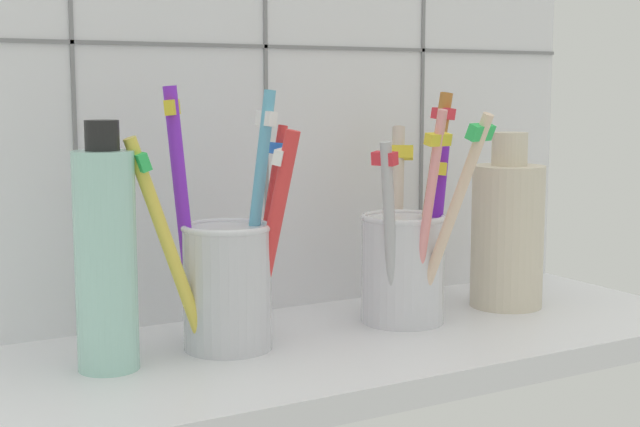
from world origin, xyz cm
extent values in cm
cube|color=silver|center=(0.00, 0.00, 1.00)|extent=(64.00, 22.00, 2.00)
cube|color=white|center=(0.00, 12.00, 22.50)|extent=(64.00, 2.00, 45.00)
cube|color=gray|center=(-16.00, 10.90, 22.50)|extent=(0.30, 0.20, 45.00)
cube|color=gray|center=(0.00, 10.90, 22.50)|extent=(0.30, 0.20, 45.00)
cube|color=gray|center=(16.00, 10.90, 22.50)|extent=(0.30, 0.20, 45.00)
cube|color=gray|center=(0.00, 10.90, 24.23)|extent=(64.00, 0.20, 0.30)
cylinder|color=silver|center=(-7.76, 1.98, 6.47)|extent=(6.45, 6.45, 8.94)
torus|color=silver|center=(-7.76, 1.98, 10.94)|extent=(6.63, 6.63, 0.50)
cylinder|color=#5DAED1|center=(-5.56, 1.75, 11.55)|extent=(3.55, 1.11, 18.43)
cube|color=white|center=(-4.58, 1.82, 18.65)|extent=(0.91, 2.06, 1.15)
cylinder|color=purple|center=(-10.56, 3.21, 11.71)|extent=(2.71, 2.27, 18.70)
cube|color=yellow|center=(-11.10, 3.57, 19.51)|extent=(1.88, 2.30, 1.12)
cylinder|color=#E8CF49|center=(-12.50, 1.14, 10.00)|extent=(6.05, 0.98, 15.49)
cube|color=green|center=(-14.42, 1.16, 15.99)|extent=(1.03, 2.32, 1.34)
cylinder|color=red|center=(-4.24, 2.63, 10.25)|extent=(3.93, 1.18, 15.84)
cube|color=blue|center=(-3.07, 2.77, 16.38)|extent=(1.26, 2.12, 0.96)
cylinder|color=red|center=(-5.17, 0.47, 10.16)|extent=(3.94, 3.69, 15.74)
cube|color=white|center=(-4.30, -0.31, 16.01)|extent=(2.36, 2.49, 1.20)
cylinder|color=silver|center=(7.76, 1.98, 6.27)|extent=(6.70, 6.70, 8.54)
torus|color=silver|center=(7.76, 1.98, 10.54)|extent=(6.87, 6.87, 0.50)
cylinder|color=beige|center=(9.58, 5.54, 9.94)|extent=(4.60, 5.66, 15.44)
cube|color=yellow|center=(10.63, 6.95, 15.35)|extent=(2.79, 2.51, 1.34)
cylinder|color=beige|center=(8.60, -2.83, 10.69)|extent=(2.99, 7.25, 16.89)
cube|color=green|center=(9.38, -5.33, 17.65)|extent=(2.77, 1.83, 1.35)
cylinder|color=#B3B5B8|center=(5.10, 0.35, 9.61)|extent=(2.63, 1.85, 14.51)
cube|color=#E5333F|center=(4.54, 0.10, 15.54)|extent=(1.69, 2.14, 1.09)
cylinder|color=#B56E2E|center=(9.94, 1.41, 11.43)|extent=(3.94, 1.20, 18.22)
cube|color=#E5333F|center=(11.07, 1.36, 18.80)|extent=(0.92, 2.45, 0.99)
cylinder|color=#681BB5|center=(10.19, 0.98, 9.49)|extent=(2.34, 2.03, 14.25)
cube|color=yellow|center=(10.49, 0.79, 14.51)|extent=(1.88, 2.26, 1.04)
cylinder|color=pink|center=(7.37, -1.62, 10.84)|extent=(1.08, 3.99, 17.01)
cube|color=yellow|center=(7.48, -2.74, 17.05)|extent=(2.14, 1.15, 1.03)
cylinder|color=beige|center=(18.70, 1.95, 8.13)|extent=(6.21, 6.21, 12.26)
cylinder|color=beige|center=(18.70, 1.95, 15.68)|extent=(3.05, 3.05, 2.83)
cylinder|color=#A2D9CA|center=(-16.86, 1.40, 9.40)|extent=(4.12, 4.12, 14.80)
cylinder|color=black|center=(-16.86, 1.40, 17.80)|extent=(2.27, 2.27, 2.00)
camera|label=1|loc=(-35.31, -58.79, 21.02)|focal=52.51mm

